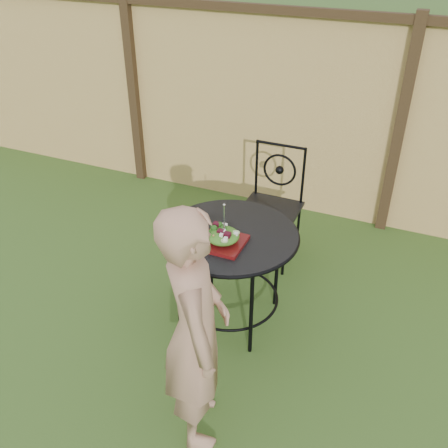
{
  "coord_description": "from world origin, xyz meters",
  "views": [
    {
      "loc": [
        1.52,
        -2.07,
        2.52
      ],
      "look_at": [
        0.4,
        0.51,
        0.75
      ],
      "focal_mm": 40.0,
      "sensor_mm": 36.0,
      "label": 1
    }
  ],
  "objects_px": {
    "patio_chair": "(272,202)",
    "diner": "(195,331)",
    "patio_table": "(230,250)",
    "salad_plate": "(223,243)"
  },
  "relations": [
    {
      "from": "diner",
      "to": "patio_chair",
      "type": "bearing_deg",
      "value": -23.43
    },
    {
      "from": "patio_table",
      "to": "salad_plate",
      "type": "relative_size",
      "value": 3.42
    },
    {
      "from": "patio_chair",
      "to": "salad_plate",
      "type": "distance_m",
      "value": 1.04
    },
    {
      "from": "patio_table",
      "to": "diner",
      "type": "bearing_deg",
      "value": -77.99
    },
    {
      "from": "diner",
      "to": "patio_table",
      "type": "bearing_deg",
      "value": -17.35
    },
    {
      "from": "patio_chair",
      "to": "diner",
      "type": "height_order",
      "value": "diner"
    },
    {
      "from": "salad_plate",
      "to": "patio_table",
      "type": "bearing_deg",
      "value": 93.78
    },
    {
      "from": "patio_table",
      "to": "salad_plate",
      "type": "distance_m",
      "value": 0.2
    },
    {
      "from": "patio_table",
      "to": "patio_chair",
      "type": "height_order",
      "value": "patio_chair"
    },
    {
      "from": "diner",
      "to": "salad_plate",
      "type": "relative_size",
      "value": 5.36
    }
  ]
}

